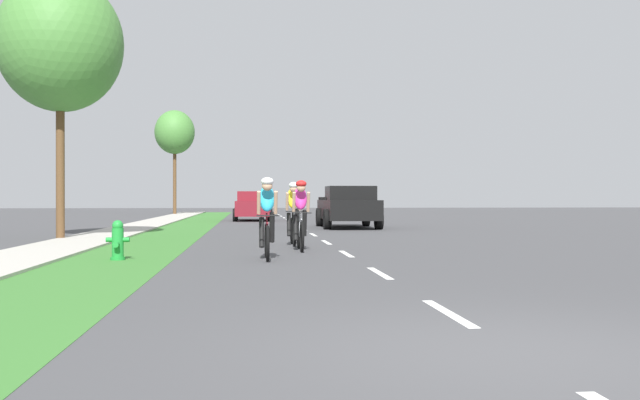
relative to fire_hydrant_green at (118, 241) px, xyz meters
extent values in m
plane|color=#424244|center=(4.55, 11.13, -0.37)|extent=(120.00, 120.00, 0.00)
cube|color=#38722D|center=(0.00, 11.13, -0.37)|extent=(2.12, 70.00, 0.01)
cube|color=#B2ADA3|center=(-1.98, 11.13, -0.37)|extent=(1.83, 70.00, 0.10)
cube|color=white|center=(4.55, -6.87, -0.37)|extent=(0.12, 1.80, 0.01)
cube|color=white|center=(4.55, -2.87, -0.37)|extent=(0.12, 1.80, 0.01)
cube|color=white|center=(4.55, 1.13, -0.37)|extent=(0.12, 1.80, 0.01)
cube|color=white|center=(4.55, 5.13, -0.37)|extent=(0.12, 1.80, 0.01)
cube|color=white|center=(4.55, 9.13, -0.37)|extent=(0.12, 1.80, 0.01)
cube|color=white|center=(4.55, 13.13, -0.37)|extent=(0.12, 1.80, 0.01)
cube|color=white|center=(4.55, 17.13, -0.37)|extent=(0.12, 1.80, 0.01)
cube|color=white|center=(4.55, 21.13, -0.37)|extent=(0.12, 1.80, 0.01)
cube|color=white|center=(4.55, 25.13, -0.37)|extent=(0.12, 1.80, 0.01)
cube|color=white|center=(4.55, 29.13, -0.37)|extent=(0.12, 1.80, 0.01)
cube|color=white|center=(4.55, 33.13, -0.37)|extent=(0.12, 1.80, 0.01)
cube|color=white|center=(4.55, 37.13, -0.37)|extent=(0.12, 1.80, 0.01)
cube|color=white|center=(4.55, 41.13, -0.37)|extent=(0.12, 1.80, 0.01)
cylinder|color=#1E8C33|center=(0.00, 0.01, -0.34)|extent=(0.28, 0.27, 0.06)
cylinder|color=#1E8C33|center=(0.00, 0.01, -0.04)|extent=(0.22, 0.22, 0.55)
sphere|color=#1E8C33|center=(0.00, 0.01, 0.29)|extent=(0.21, 0.21, 0.21)
cylinder|color=#1E8C33|center=(-0.16, 0.01, 0.02)|extent=(0.12, 0.09, 0.09)
cylinder|color=#1E8C33|center=(0.16, 0.01, 0.02)|extent=(0.12, 0.09, 0.09)
cylinder|color=#1E8C33|center=(0.00, -0.16, -0.06)|extent=(0.11, 0.14, 0.11)
torus|color=black|center=(2.84, 0.40, -0.03)|extent=(0.06, 0.68, 0.68)
torus|color=black|center=(2.84, -0.64, -0.03)|extent=(0.06, 0.68, 0.68)
cylinder|color=maroon|center=(2.84, -0.22, 0.15)|extent=(0.04, 0.59, 0.43)
cylinder|color=maroon|center=(2.84, 0.06, 0.25)|extent=(0.04, 0.04, 0.55)
cylinder|color=maroon|center=(2.84, -0.17, 0.48)|extent=(0.03, 0.55, 0.03)
cylinder|color=black|center=(2.84, -0.62, 0.49)|extent=(0.42, 0.02, 0.02)
ellipsoid|color=#26A5CC|center=(2.84, -0.10, 0.81)|extent=(0.30, 0.54, 0.63)
sphere|color=tan|center=(2.84, -0.38, 1.05)|extent=(0.20, 0.20, 0.20)
ellipsoid|color=white|center=(2.84, -0.38, 1.13)|extent=(0.24, 0.28, 0.16)
cylinder|color=tan|center=(2.68, -0.38, 0.73)|extent=(0.07, 0.26, 0.45)
cylinder|color=tan|center=(3.00, -0.38, 0.73)|extent=(0.07, 0.26, 0.45)
cylinder|color=black|center=(2.74, -0.02, 0.15)|extent=(0.10, 0.30, 0.60)
cylinder|color=black|center=(2.94, -0.07, 0.25)|extent=(0.10, 0.25, 0.61)
torus|color=black|center=(3.65, 2.67, -0.03)|extent=(0.06, 0.68, 0.68)
torus|color=black|center=(3.65, 1.63, -0.03)|extent=(0.06, 0.68, 0.68)
cylinder|color=#A5A8AD|center=(3.65, 2.05, 0.15)|extent=(0.04, 0.59, 0.43)
cylinder|color=#A5A8AD|center=(3.65, 2.33, 0.25)|extent=(0.04, 0.04, 0.55)
cylinder|color=#A5A8AD|center=(3.65, 2.10, 0.48)|extent=(0.03, 0.55, 0.03)
cylinder|color=black|center=(3.65, 1.65, 0.49)|extent=(0.42, 0.02, 0.02)
ellipsoid|color=#CC2D8C|center=(3.65, 2.17, 0.81)|extent=(0.30, 0.54, 0.63)
sphere|color=tan|center=(3.65, 1.89, 1.05)|extent=(0.20, 0.20, 0.20)
ellipsoid|color=red|center=(3.65, 1.89, 1.13)|extent=(0.24, 0.28, 0.16)
cylinder|color=tan|center=(3.49, 1.89, 0.73)|extent=(0.07, 0.26, 0.45)
cylinder|color=tan|center=(3.81, 1.89, 0.73)|extent=(0.07, 0.26, 0.45)
cylinder|color=black|center=(3.55, 2.25, 0.15)|extent=(0.10, 0.30, 0.60)
cylinder|color=black|center=(3.75, 2.20, 0.25)|extent=(0.10, 0.25, 0.61)
torus|color=black|center=(3.59, 4.53, -0.03)|extent=(0.06, 0.68, 0.68)
torus|color=black|center=(3.59, 3.49, -0.03)|extent=(0.06, 0.68, 0.68)
cylinder|color=black|center=(3.59, 3.91, 0.15)|extent=(0.04, 0.59, 0.43)
cylinder|color=black|center=(3.59, 4.19, 0.25)|extent=(0.04, 0.04, 0.55)
cylinder|color=black|center=(3.59, 3.96, 0.48)|extent=(0.03, 0.55, 0.03)
cylinder|color=black|center=(3.59, 3.51, 0.49)|extent=(0.42, 0.02, 0.02)
ellipsoid|color=yellow|center=(3.59, 4.03, 0.81)|extent=(0.30, 0.54, 0.63)
sphere|color=tan|center=(3.59, 3.75, 1.05)|extent=(0.20, 0.20, 0.20)
ellipsoid|color=white|center=(3.59, 3.75, 1.13)|extent=(0.24, 0.28, 0.16)
cylinder|color=tan|center=(3.43, 3.75, 0.73)|extent=(0.07, 0.26, 0.45)
cylinder|color=tan|center=(3.75, 3.75, 0.73)|extent=(0.07, 0.26, 0.45)
cylinder|color=black|center=(3.49, 4.11, 0.15)|extent=(0.10, 0.30, 0.60)
cylinder|color=black|center=(3.69, 4.06, 0.25)|extent=(0.10, 0.25, 0.61)
cube|color=black|center=(6.40, 14.58, 0.35)|extent=(1.96, 5.10, 0.76)
cube|color=black|center=(6.40, 13.82, 0.95)|extent=(1.80, 1.78, 0.64)
cube|color=#1E2833|center=(6.40, 13.11, 0.93)|extent=(1.67, 0.08, 0.52)
cube|color=black|center=(5.50, 15.60, 0.65)|extent=(0.08, 2.80, 0.40)
cube|color=black|center=(7.30, 15.60, 0.65)|extent=(0.08, 2.80, 0.40)
cube|color=black|center=(6.40, 17.09, 0.65)|extent=(1.80, 0.08, 0.40)
cylinder|color=black|center=(5.42, 13.05, 0.01)|extent=(0.26, 0.76, 0.76)
cylinder|color=black|center=(7.38, 13.05, 0.01)|extent=(0.26, 0.76, 0.76)
cylinder|color=black|center=(5.42, 16.11, 0.01)|extent=(0.26, 0.76, 0.76)
cylinder|color=black|center=(7.38, 16.11, 0.01)|extent=(0.26, 0.76, 0.76)
cube|color=maroon|center=(2.66, 23.92, 0.27)|extent=(1.76, 4.30, 0.76)
cube|color=maroon|center=(2.66, 24.07, 0.89)|extent=(1.55, 2.24, 0.52)
cube|color=#1E2833|center=(2.66, 23.10, 0.87)|extent=(1.44, 0.08, 0.44)
cylinder|color=black|center=(1.78, 22.59, -0.05)|extent=(0.22, 0.64, 0.64)
cylinder|color=black|center=(3.54, 22.59, -0.05)|extent=(0.22, 0.64, 0.64)
cylinder|color=black|center=(1.78, 25.25, -0.05)|extent=(0.22, 0.64, 0.64)
cylinder|color=black|center=(3.54, 25.25, -0.05)|extent=(0.22, 0.64, 0.64)
cylinder|color=brown|center=(-2.84, 7.12, 1.71)|extent=(0.24, 0.24, 4.16)
ellipsoid|color=#478438|center=(-2.84, 7.12, 5.20)|extent=(3.52, 3.52, 3.87)
cylinder|color=brown|center=(-2.73, 37.99, 1.97)|extent=(0.24, 0.24, 4.69)
ellipsoid|color=#478438|center=(-2.73, 37.99, 5.44)|extent=(2.80, 2.80, 3.08)
camera|label=1|loc=(2.51, -14.27, 0.82)|focal=41.11mm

